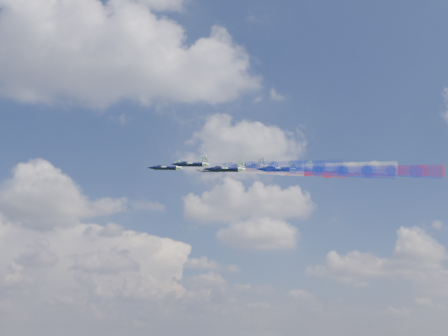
{
  "coord_description": "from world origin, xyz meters",
  "views": [
    {
      "loc": [
        6.94,
        -158.9,
        111.27
      ],
      "look_at": [
        22.39,
        -11.56,
        157.82
      ],
      "focal_mm": 44.69,
      "sensor_mm": 36.0,
      "label": 1
    }
  ],
  "objects": [
    {
      "name": "trail_inner_left",
      "position": [
        33.77,
        -25.39,
        154.58
      ],
      "size": [
        33.68,
        16.19,
        7.62
      ],
      "primitive_type": null,
      "rotation": [
        0.09,
        -0.27,
        1.19
      ],
      "color": "#172BC6"
    },
    {
      "name": "trail_rear_right",
      "position": [
        64.11,
        -18.13,
        156.61
      ],
      "size": [
        33.68,
        16.19,
        7.62
      ],
      "primitive_type": null,
      "rotation": [
        0.09,
        -0.27,
        1.19
      ],
      "color": "red"
    },
    {
      "name": "jet_center_third",
      "position": [
        29.19,
        -13.08,
        158.14
      ],
      "size": [
        13.53,
        12.57,
        6.21
      ],
      "primitive_type": null,
      "rotation": [
        0.09,
        -0.27,
        1.19
      ],
      "color": "black"
    },
    {
      "name": "trail_lead",
      "position": [
        27.0,
        -12.81,
        157.32
      ],
      "size": [
        33.68,
        16.19,
        7.62
      ],
      "primitive_type": null,
      "rotation": [
        0.09,
        -0.27,
        1.19
      ],
      "color": "white"
    },
    {
      "name": "jet_outer_right",
      "position": [
        35.61,
        5.18,
        162.98
      ],
      "size": [
        13.53,
        12.57,
        6.21
      ],
      "primitive_type": null,
      "rotation": [
        0.09,
        -0.27,
        1.19
      ],
      "color": "black"
    },
    {
      "name": "trail_outer_left",
      "position": [
        41.58,
        -37.71,
        149.63
      ],
      "size": [
        33.68,
        16.19,
        7.62
      ],
      "primitive_type": null,
      "rotation": [
        0.09,
        -0.27,
        1.19
      ],
      "color": "#172BC6"
    },
    {
      "name": "jet_rear_left",
      "position": [
        34.76,
        -24.88,
        153.7
      ],
      "size": [
        13.53,
        12.57,
        6.21
      ],
      "primitive_type": null,
      "rotation": [
        0.09,
        -0.27,
        1.19
      ],
      "color": "black"
    },
    {
      "name": "trail_rear_left",
      "position": [
        55.51,
        -32.48,
        151.72
      ],
      "size": [
        33.68,
        16.19,
        7.62
      ],
      "primitive_type": null,
      "rotation": [
        0.09,
        -0.27,
        1.19
      ],
      "color": "#172BC6"
    },
    {
      "name": "jet_inner_left",
      "position": [
        13.03,
        -17.8,
        156.56
      ],
      "size": [
        13.53,
        12.57,
        6.21
      ],
      "primitive_type": null,
      "rotation": [
        0.09,
        -0.27,
        1.19
      ],
      "color": "black"
    },
    {
      "name": "jet_lead",
      "position": [
        6.26,
        -5.22,
        159.3
      ],
      "size": [
        13.53,
        12.57,
        6.21
      ],
      "primitive_type": null,
      "rotation": [
        0.09,
        -0.27,
        1.19
      ],
      "color": "black"
    },
    {
      "name": "jet_outer_left",
      "position": [
        20.84,
        -30.12,
        151.61
      ],
      "size": [
        13.53,
        12.57,
        6.21
      ],
      "primitive_type": null,
      "rotation": [
        0.09,
        -0.27,
        1.19
      ],
      "color": "black"
    },
    {
      "name": "trail_center_third",
      "position": [
        49.93,
        -20.67,
        156.17
      ],
      "size": [
        33.68,
        16.19,
        7.62
      ],
      "primitive_type": null,
      "rotation": [
        0.09,
        -0.27,
        1.19
      ],
      "color": "white"
    },
    {
      "name": "trail_outer_right",
      "position": [
        56.36,
        -2.41,
        161.0
      ],
      "size": [
        33.68,
        16.19,
        7.62
      ],
      "primitive_type": null,
      "rotation": [
        0.09,
        -0.27,
        1.19
      ],
      "color": "red"
    },
    {
      "name": "jet_inner_right",
      "position": [
        20.38,
        -0.32,
        160.6
      ],
      "size": [
        13.53,
        12.57,
        6.21
      ],
      "primitive_type": null,
      "rotation": [
        0.09,
        -0.27,
        1.19
      ],
      "color": "black"
    },
    {
      "name": "jet_rear_right",
      "position": [
        43.37,
        -10.54,
        158.59
      ],
      "size": [
        13.53,
        12.57,
        6.21
      ],
      "primitive_type": null,
      "rotation": [
        0.09,
        -0.27,
        1.19
      ],
      "color": "black"
    },
    {
      "name": "trail_inner_right",
      "position": [
        41.12,
        -7.91,
        158.63
      ],
      "size": [
        33.68,
        16.19,
        7.62
      ],
      "primitive_type": null,
      "rotation": [
        0.09,
        -0.27,
        1.19
      ],
      "color": "red"
    }
  ]
}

